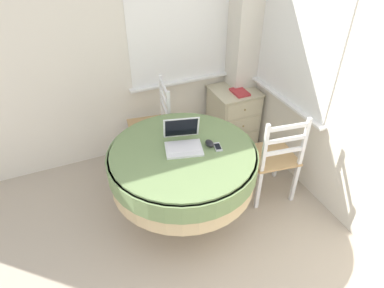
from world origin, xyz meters
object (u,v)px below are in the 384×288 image
object	(u,v)px
dining_chair_near_back_window	(153,126)
corner_cabinet	(233,115)
round_dining_table	(183,164)
cell_phone	(218,147)
laptop	(183,141)
book_on_cabinet	(240,92)
dining_chair_near_right_window	(274,158)
computer_mouse	(210,143)

from	to	relation	value
dining_chair_near_back_window	corner_cabinet	bearing A→B (deg)	2.64
round_dining_table	cell_phone	distance (m)	0.33
laptop	book_on_cabinet	size ratio (longest dim) A/B	1.62
book_on_cabinet	corner_cabinet	bearing A→B (deg)	100.84
laptop	dining_chair_near_right_window	bearing A→B (deg)	-8.22
laptop	cell_phone	world-z (taller)	laptop
laptop	corner_cabinet	distance (m)	1.41
computer_mouse	dining_chair_near_right_window	size ratio (longest dim) A/B	0.10
laptop	corner_cabinet	size ratio (longest dim) A/B	0.55
round_dining_table	dining_chair_near_right_window	world-z (taller)	dining_chair_near_right_window
computer_mouse	book_on_cabinet	size ratio (longest dim) A/B	0.43
corner_cabinet	book_on_cabinet	world-z (taller)	book_on_cabinet
computer_mouse	laptop	bearing A→B (deg)	157.76
cell_phone	book_on_cabinet	world-z (taller)	cell_phone
round_dining_table	computer_mouse	size ratio (longest dim) A/B	12.87
dining_chair_near_right_window	book_on_cabinet	xyz separation A→B (m)	(0.15, 0.92, 0.21)
round_dining_table	cell_phone	size ratio (longest dim) A/B	9.89
round_dining_table	book_on_cabinet	xyz separation A→B (m)	(1.03, 0.85, 0.05)
dining_chair_near_right_window	dining_chair_near_back_window	bearing A→B (deg)	132.05
dining_chair_near_right_window	corner_cabinet	world-z (taller)	dining_chair_near_right_window
cell_phone	corner_cabinet	size ratio (longest dim) A/B	0.19
round_dining_table	cell_phone	world-z (taller)	cell_phone
computer_mouse	cell_phone	size ratio (longest dim) A/B	0.77
corner_cabinet	computer_mouse	bearing A→B (deg)	-129.37
dining_chair_near_right_window	corner_cabinet	xyz separation A→B (m)	(0.13, 1.00, -0.13)
cell_phone	dining_chair_near_back_window	size ratio (longest dim) A/B	0.13
computer_mouse	book_on_cabinet	bearing A→B (deg)	47.67
book_on_cabinet	computer_mouse	bearing A→B (deg)	-132.33
computer_mouse	corner_cabinet	xyz separation A→B (m)	(0.79, 0.96, -0.46)
corner_cabinet	book_on_cabinet	distance (m)	0.35
computer_mouse	dining_chair_near_back_window	world-z (taller)	dining_chair_near_back_window
laptop	computer_mouse	bearing A→B (deg)	-22.24
dining_chair_near_back_window	dining_chair_near_right_window	distance (m)	1.29
cell_phone	book_on_cabinet	bearing A→B (deg)	51.07
computer_mouse	dining_chair_near_back_window	bearing A→B (deg)	102.77
computer_mouse	dining_chair_near_right_window	bearing A→B (deg)	-3.59
book_on_cabinet	dining_chair_near_back_window	bearing A→B (deg)	178.14
round_dining_table	corner_cabinet	size ratio (longest dim) A/B	1.88
round_dining_table	dining_chair_near_back_window	distance (m)	0.90
computer_mouse	dining_chair_near_right_window	world-z (taller)	dining_chair_near_right_window
round_dining_table	corner_cabinet	distance (m)	1.41
laptop	corner_cabinet	world-z (taller)	laptop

